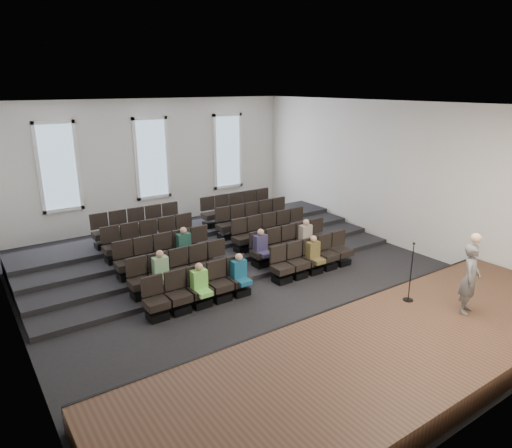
# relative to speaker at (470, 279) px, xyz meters

# --- Properties ---
(ground) EXTENTS (14.00, 14.00, 0.00)m
(ground) POSITION_rel_speaker_xyz_m (-2.54, 5.16, -1.32)
(ground) COLOR black
(ground) RESTS_ON ground
(ceiling) EXTENTS (12.00, 14.00, 0.02)m
(ceiling) POSITION_rel_speaker_xyz_m (-2.54, 5.16, 3.69)
(ceiling) COLOR white
(ceiling) RESTS_ON ground
(wall_back) EXTENTS (12.00, 0.04, 5.00)m
(wall_back) POSITION_rel_speaker_xyz_m (-2.54, 12.18, 1.18)
(wall_back) COLOR silver
(wall_back) RESTS_ON ground
(wall_front) EXTENTS (12.00, 0.04, 5.00)m
(wall_front) POSITION_rel_speaker_xyz_m (-2.54, -1.86, 1.18)
(wall_front) COLOR silver
(wall_front) RESTS_ON ground
(wall_left) EXTENTS (0.04, 14.00, 5.00)m
(wall_left) POSITION_rel_speaker_xyz_m (-8.56, 5.16, 1.18)
(wall_left) COLOR silver
(wall_left) RESTS_ON ground
(wall_right) EXTENTS (0.04, 14.00, 5.00)m
(wall_right) POSITION_rel_speaker_xyz_m (3.48, 5.16, 1.18)
(wall_right) COLOR silver
(wall_right) RESTS_ON ground
(stage) EXTENTS (11.80, 3.60, 0.50)m
(stage) POSITION_rel_speaker_xyz_m (-2.54, 0.06, -1.07)
(stage) COLOR #4B3320
(stage) RESTS_ON ground
(stage_lip) EXTENTS (11.80, 0.06, 0.52)m
(stage_lip) POSITION_rel_speaker_xyz_m (-2.54, 1.83, -1.07)
(stage_lip) COLOR black
(stage_lip) RESTS_ON ground
(risers) EXTENTS (11.80, 4.80, 0.60)m
(risers) POSITION_rel_speaker_xyz_m (-2.54, 8.33, -1.12)
(risers) COLOR black
(risers) RESTS_ON ground
(seating_rows) EXTENTS (6.80, 4.70, 1.67)m
(seating_rows) POSITION_rel_speaker_xyz_m (-2.54, 6.70, -0.64)
(seating_rows) COLOR black
(seating_rows) RESTS_ON ground
(windows) EXTENTS (8.44, 0.10, 3.24)m
(windows) POSITION_rel_speaker_xyz_m (-2.54, 12.11, 1.38)
(windows) COLOR white
(windows) RESTS_ON wall_back
(audience) EXTENTS (5.45, 2.64, 1.10)m
(audience) POSITION_rel_speaker_xyz_m (-2.72, 5.32, -0.53)
(audience) COLOR #7AD756
(audience) RESTS_ON seating_rows
(speaker) EXTENTS (0.70, 0.58, 1.64)m
(speaker) POSITION_rel_speaker_xyz_m (0.00, 0.00, 0.00)
(speaker) COLOR #615E5C
(speaker) RESTS_ON stage
(mic_stand) EXTENTS (0.25, 0.25, 1.49)m
(mic_stand) POSITION_rel_speaker_xyz_m (-0.62, 1.11, -0.38)
(mic_stand) COLOR black
(mic_stand) RESTS_ON stage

